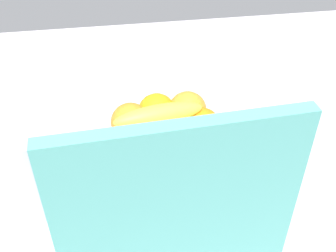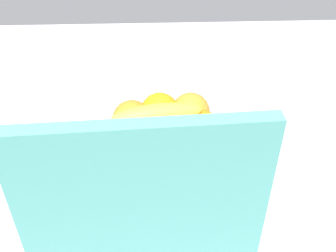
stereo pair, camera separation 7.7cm
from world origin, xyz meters
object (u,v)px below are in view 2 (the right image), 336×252
at_px(orange_top_stack, 191,112).
at_px(jar_lid, 47,145).
at_px(orange_front_left, 160,112).
at_px(banana_bunch, 161,131).
at_px(thermos_tumbler, 31,164).
at_px(cutting_board, 146,241).
at_px(orange_center, 151,136).
at_px(fruit_bowl, 168,153).
at_px(orange_front_right, 132,120).
at_px(orange_back_left, 180,144).
at_px(orange_back_right, 201,130).

height_order(orange_top_stack, jar_lid, orange_top_stack).
bearing_deg(orange_front_left, banana_bunch, 91.08).
bearing_deg(thermos_tumbler, orange_top_stack, -156.74).
xyz_separation_m(cutting_board, jar_lid, (0.22, -0.39, -0.17)).
relative_size(orange_front_left, orange_center, 1.00).
distance_m(orange_front_left, orange_center, 0.08).
distance_m(fruit_bowl, jar_lid, 0.27).
height_order(orange_front_left, jar_lid, orange_front_left).
height_order(orange_front_right, orange_center, same).
relative_size(orange_back_left, thermos_tumbler, 0.46).
bearing_deg(orange_top_stack, orange_front_left, -2.35).
relative_size(fruit_bowl, orange_top_stack, 3.45).
relative_size(orange_front_left, orange_back_left, 1.00).
relative_size(orange_front_right, orange_top_stack, 1.00).
relative_size(fruit_bowl, cutting_board, 0.76).
bearing_deg(orange_front_right, orange_back_right, 164.19).
bearing_deg(thermos_tumbler, banana_bunch, -167.82).
distance_m(orange_back_right, cutting_board, 0.34).
bearing_deg(orange_back_left, cutting_board, 77.45).
xyz_separation_m(orange_back_left, jar_lid, (0.28, -0.12, -0.09)).
distance_m(fruit_bowl, banana_bunch, 0.09).
relative_size(orange_front_right, orange_back_right, 1.00).
bearing_deg(thermos_tumbler, orange_back_right, -167.70).
distance_m(cutting_board, jar_lid, 0.48).
relative_size(orange_front_left, orange_front_right, 1.00).
bearing_deg(fruit_bowl, jar_lid, -13.34).
bearing_deg(cutting_board, orange_front_right, -87.91).
distance_m(orange_back_left, orange_top_stack, 0.11).
xyz_separation_m(orange_front_right, jar_lid, (0.19, -0.04, -0.09)).
height_order(orange_center, orange_back_right, same).
relative_size(banana_bunch, thermos_tumbler, 1.05).
xyz_separation_m(orange_front_right, orange_top_stack, (-0.12, -0.02, 0.00)).
bearing_deg(orange_top_stack, cutting_board, 76.65).
height_order(orange_center, thermos_tumbler, thermos_tumbler).
height_order(cutting_board, thermos_tumbler, cutting_board).
distance_m(orange_back_left, banana_bunch, 0.04).
distance_m(orange_front_right, jar_lid, 0.22).
height_order(orange_top_stack, thermos_tumbler, thermos_tumbler).
height_order(orange_back_left, jar_lid, orange_back_left).
bearing_deg(orange_top_stack, banana_bunch, 51.30).
xyz_separation_m(orange_back_right, banana_bunch, (0.08, 0.02, 0.01)).
bearing_deg(thermos_tumbler, jar_lid, -85.09).
xyz_separation_m(orange_back_right, jar_lid, (0.33, -0.08, -0.09)).
bearing_deg(orange_front_right, orange_front_left, -156.11).
height_order(fruit_bowl, orange_back_right, orange_back_right).
height_order(orange_front_left, orange_center, same).
bearing_deg(jar_lid, orange_center, 158.07).
bearing_deg(orange_front_left, jar_lid, -3.09).
distance_m(orange_center, cutting_board, 0.31).
bearing_deg(orange_top_stack, thermos_tumbler, 23.26).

